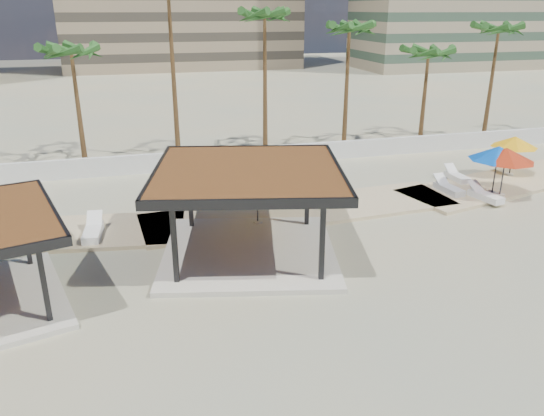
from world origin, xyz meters
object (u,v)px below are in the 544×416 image
Objects in this scene: pavilion_central at (249,204)px; lounger_b at (485,196)px; lounger_c at (448,188)px; umbrella_c at (506,155)px; lounger_a at (93,232)px; lounger_d at (457,177)px.

lounger_b is at bearing 24.88° from pavilion_central.
lounger_c is at bearing 25.20° from lounger_b.
umbrella_c is at bearing -90.08° from lounger_b.
lounger_b is 1.98m from lounger_c.
lounger_c is at bearing -81.24° from lounger_a.
lounger_a is (-20.88, 0.19, -2.09)m from umbrella_c.
lounger_a is at bearing 179.47° from umbrella_c.
lounger_b is 1.09× the size of lounger_d.
pavilion_central is 2.33× the size of umbrella_c.
pavilion_central is 4.15× the size of lounger_c.
lounger_d is (1.72, 1.82, -0.01)m from lounger_c.
pavilion_central reaches higher than umbrella_c.
umbrella_c is 3.38m from lounger_c.
umbrella_c reaches higher than lounger_a.
pavilion_central is 7.39m from lounger_a.
lounger_a reaches higher than lounger_d.
pavilion_central is at bearing 113.76° from lounger_d.
umbrella_c is at bearing -85.34° from lounger_a.
lounger_a is at bearing 98.01° from lounger_d.
pavilion_central reaches higher than lounger_c.
pavilion_central is 14.84m from umbrella_c.
pavilion_central reaches higher than lounger_b.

